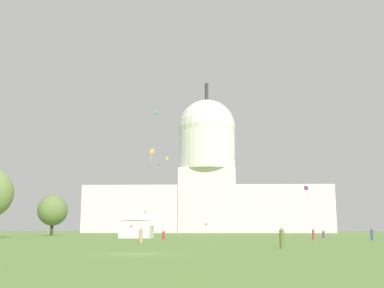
% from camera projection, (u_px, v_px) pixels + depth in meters
% --- Properties ---
extents(ground_plane, '(800.00, 800.00, 0.00)m').
position_uv_depth(ground_plane, '(138.00, 254.00, 31.92)').
color(ground_plane, olive).
extents(capitol_building, '(116.02, 27.71, 73.12)m').
position_uv_depth(capitol_building, '(207.00, 181.00, 227.19)').
color(capitol_building, silver).
rests_on(capitol_building, ground_plane).
extents(event_tent, '(6.09, 6.94, 5.14)m').
position_uv_depth(event_tent, '(137.00, 224.00, 89.06)').
color(event_tent, white).
rests_on(event_tent, ground_plane).
extents(tree_west_near, '(10.56, 10.70, 10.46)m').
position_uv_depth(tree_west_near, '(53.00, 210.00, 123.33)').
color(tree_west_near, '#42301E').
rests_on(tree_west_near, ground_plane).
extents(person_purple_mid_right, '(0.63, 0.63, 1.51)m').
position_uv_depth(person_purple_mid_right, '(324.00, 234.00, 87.15)').
color(person_purple_mid_right, '#703D93').
rests_on(person_purple_mid_right, ground_plane).
extents(person_red_front_right, '(0.46, 0.46, 1.74)m').
position_uv_depth(person_red_front_right, '(313.00, 234.00, 74.46)').
color(person_red_front_right, red).
rests_on(person_red_front_right, ground_plane).
extents(person_denim_mid_left, '(0.63, 0.63, 1.75)m').
position_uv_depth(person_denim_mid_left, '(372.00, 235.00, 71.60)').
color(person_denim_mid_left, '#3D5684').
rests_on(person_denim_mid_left, ground_plane).
extents(person_olive_lawn_far_left, '(0.58, 0.58, 1.80)m').
position_uv_depth(person_olive_lawn_far_left, '(282.00, 239.00, 40.43)').
color(person_olive_lawn_far_left, olive).
rests_on(person_olive_lawn_far_left, ground_plane).
extents(person_tan_front_left, '(0.60, 0.60, 1.78)m').
position_uv_depth(person_tan_front_left, '(141.00, 236.00, 59.21)').
color(person_tan_front_left, tan).
rests_on(person_tan_front_left, ground_plane).
extents(person_red_front_center, '(0.48, 0.48, 1.51)m').
position_uv_depth(person_red_front_center, '(163.00, 235.00, 75.59)').
color(person_red_front_center, red).
rests_on(person_red_front_center, ground_plane).
extents(kite_turquoise_high, '(0.99, 1.04, 2.93)m').
position_uv_depth(kite_turquoise_high, '(156.00, 113.00, 170.51)').
color(kite_turquoise_high, teal).
extents(kite_lime_mid, '(0.92, 0.92, 3.30)m').
position_uv_depth(kite_lime_mid, '(235.00, 158.00, 187.70)').
color(kite_lime_mid, '#8CD133').
extents(kite_violet_low, '(1.13, 1.15, 4.12)m').
position_uv_depth(kite_violet_low, '(306.00, 188.00, 114.52)').
color(kite_violet_low, purple).
extents(kite_gold_low, '(0.99, 0.51, 2.68)m').
position_uv_depth(kite_gold_low, '(152.00, 152.00, 87.98)').
color(kite_gold_low, gold).
extents(kite_yellow_mid, '(1.07, 1.02, 1.28)m').
position_uv_depth(kite_yellow_mid, '(167.00, 159.00, 187.20)').
color(kite_yellow_mid, yellow).
extents(kite_pink_high, '(0.70, 0.52, 2.29)m').
position_uv_depth(kite_pink_high, '(186.00, 64.00, 147.40)').
color(kite_pink_high, pink).
extents(kite_cyan_high, '(1.26, 1.10, 1.90)m').
position_uv_depth(kite_cyan_high, '(215.00, 135.00, 181.42)').
color(kite_cyan_high, '#33BCDB').
extents(kite_magenta_mid, '(0.81, 0.77, 0.83)m').
position_uv_depth(kite_magenta_mid, '(160.00, 164.00, 197.39)').
color(kite_magenta_mid, '#D1339E').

